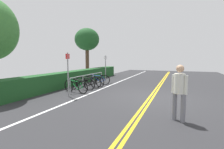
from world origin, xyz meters
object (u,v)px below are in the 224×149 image
(bike_rack, at_px, (88,78))
(pedestrian, at_px, (179,89))
(bicycle_3, at_px, (94,81))
(sign_post_near, at_px, (68,70))
(bicycle_0, at_px, (76,86))
(bicycle_4, at_px, (98,80))
(sign_post_far, at_px, (106,66))
(bicycle_2, at_px, (88,82))
(tree_mid, at_px, (87,40))
(bicycle_1, at_px, (81,84))

(bike_rack, relative_size, pedestrian, 2.37)
(bicycle_3, height_order, sign_post_near, sign_post_near)
(sign_post_near, bearing_deg, bicycle_3, 4.46)
(bicycle_3, xyz_separation_m, sign_post_near, (-3.19, -0.25, 0.96))
(bicycle_0, bearing_deg, bike_rack, 2.08)
(bicycle_4, distance_m, sign_post_far, 1.43)
(bike_rack, distance_m, pedestrian, 6.70)
(bike_rack, xyz_separation_m, pedestrian, (-4.10, -5.29, 0.36))
(bicycle_2, height_order, bicycle_4, bicycle_2)
(pedestrian, height_order, sign_post_near, sign_post_near)
(pedestrian, relative_size, sign_post_near, 0.79)
(bicycle_0, distance_m, bicycle_3, 2.22)
(sign_post_near, bearing_deg, sign_post_far, 2.45)
(bicycle_2, bearing_deg, bicycle_3, -5.67)
(bicycle_4, bearing_deg, bike_rack, -178.12)
(bicycle_2, xyz_separation_m, sign_post_near, (-2.54, -0.31, 0.94))
(bicycle_0, xyz_separation_m, pedestrian, (-2.59, -5.23, 0.63))
(bicycle_3, height_order, bicycle_4, bicycle_4)
(bicycle_4, bearing_deg, tree_mid, 36.50)
(sign_post_far, bearing_deg, bike_rack, 178.87)
(bicycle_0, xyz_separation_m, sign_post_far, (4.15, 0.00, 0.91))
(pedestrian, bearing_deg, sign_post_far, 37.86)
(bicycle_1, height_order, tree_mid, tree_mid)
(bike_rack, xyz_separation_m, tree_mid, (6.11, 3.45, 3.05))
(bicycle_0, distance_m, sign_post_near, 1.38)
(bicycle_0, height_order, bicycle_4, bicycle_4)
(bicycle_1, bearing_deg, bicycle_0, -169.15)
(bicycle_1, distance_m, sign_post_far, 3.47)
(bicycle_0, bearing_deg, bicycle_3, 0.85)
(pedestrian, bearing_deg, bicycle_1, 57.79)
(bicycle_4, xyz_separation_m, pedestrian, (-5.63, -5.34, 0.63))
(sign_post_near, bearing_deg, bike_rack, 6.20)
(bicycle_3, relative_size, tree_mid, 0.36)
(bike_rack, xyz_separation_m, bicycle_1, (-0.71, 0.10, -0.29))
(bike_rack, distance_m, bicycle_4, 1.55)
(sign_post_far, bearing_deg, tree_mid, 45.11)
(pedestrian, relative_size, tree_mid, 0.35)
(bicycle_2, xyz_separation_m, tree_mid, (6.07, 3.40, 3.30))
(bicycle_3, distance_m, bicycle_4, 0.83)
(bike_rack, xyz_separation_m, sign_post_near, (-2.50, -0.27, 0.68))
(bicycle_4, bearing_deg, bicycle_2, -179.73)
(sign_post_near, bearing_deg, bicycle_4, 4.56)
(bicycle_3, distance_m, tree_mid, 7.24)
(bicycle_1, bearing_deg, sign_post_far, -2.59)
(bicycle_2, height_order, tree_mid, tree_mid)
(bicycle_2, xyz_separation_m, bicycle_3, (0.65, -0.06, -0.02))
(bicycle_1, relative_size, bicycle_4, 1.04)
(bicycle_0, relative_size, bicycle_1, 0.97)
(pedestrian, xyz_separation_m, tree_mid, (10.22, 8.73, 2.69))
(bicycle_1, height_order, bicycle_4, bicycle_4)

